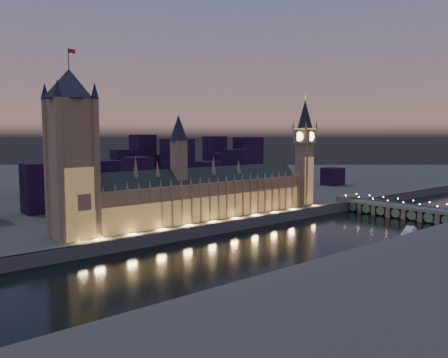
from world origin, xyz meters
TOP-DOWN VIEW (x-y plane):
  - ground_plane at (0.00, 0.00)m, footprint 2000.00×2000.00m
  - north_bank at (0.00, 520.00)m, footprint 2000.00×960.00m
  - embankment_wall at (0.00, 41.00)m, footprint 2000.00×2.50m
  - palace_of_westminster at (-12.68, 61.75)m, footprint 202.00×23.16m
  - victoria_tower at (-110.00, 61.92)m, footprint 31.68×31.68m
  - elizabeth_tower at (108.00, 61.92)m, footprint 18.00×18.00m
  - westminster_bridge at (152.21, -3.45)m, footprint 18.67×113.00m
  - river_boat at (92.21, -49.02)m, footprint 40.23×23.15m
  - city_backdrop at (33.01, 247.35)m, footprint 463.73×215.63m

SIDE VIEW (x-z plane):
  - ground_plane at x=0.00m, z-range 0.00..0.00m
  - river_boat at x=92.21m, z-range -0.69..3.81m
  - north_bank at x=0.00m, z-range 0.00..8.00m
  - embankment_wall at x=0.00m, z-range 0.00..8.00m
  - westminster_bridge at x=152.21m, z-range -1.96..13.94m
  - palace_of_westminster at x=-12.68m, z-range -12.63..65.37m
  - city_backdrop at x=33.01m, z-range -9.31..72.37m
  - victoria_tower at x=-110.00m, z-range 7.43..122.11m
  - elizabeth_tower at x=108.00m, z-range 13.79..116.66m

